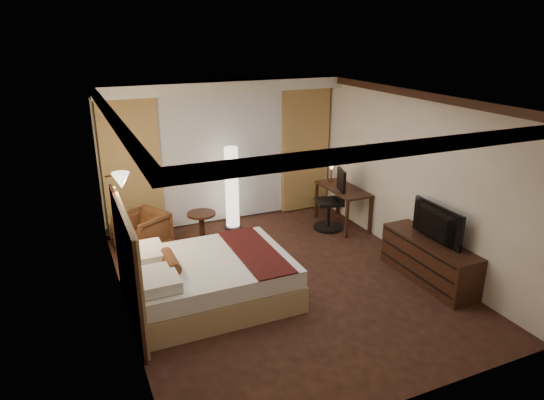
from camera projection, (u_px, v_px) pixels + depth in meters
name	position (u px, v px, depth m)	size (l,w,h in m)	color
floor	(283.00, 280.00, 7.26)	(4.50, 5.50, 0.01)	black
ceiling	(284.00, 98.00, 6.36)	(4.50, 5.50, 0.01)	white
back_wall	(222.00, 152.00, 9.18)	(4.50, 0.02, 2.70)	beige
left_wall	(118.00, 220.00, 5.95)	(0.02, 5.50, 2.70)	beige
right_wall	(412.00, 177.00, 7.67)	(0.02, 5.50, 2.70)	beige
crown_molding	(284.00, 103.00, 6.38)	(4.50, 5.50, 0.12)	black
soffit	(224.00, 86.00, 8.54)	(4.50, 0.50, 0.20)	white
curtain_sheer	(223.00, 158.00, 9.14)	(2.48, 0.04, 2.45)	silver
curtain_left_drape	(132.00, 169.00, 8.44)	(1.00, 0.14, 2.45)	tan
curtain_right_drape	(305.00, 150.00, 9.74)	(1.00, 0.14, 2.45)	tan
wall_sconce	(121.00, 181.00, 6.56)	(0.24, 0.24, 0.24)	white
bed	(212.00, 279.00, 6.65)	(2.13, 1.67, 0.62)	white
headboard	(128.00, 266.00, 6.10)	(0.12, 1.97, 1.50)	tan
armchair	(143.00, 230.00, 8.16)	(0.71, 0.66, 0.73)	#542319
side_table	(202.00, 227.00, 8.48)	(0.50, 0.50, 0.55)	black
floor_lamp	(232.00, 188.00, 8.93)	(0.33, 0.33, 1.57)	white
desk	(342.00, 207.00, 9.18)	(0.55, 1.22, 0.75)	black
desk_lamp	(331.00, 173.00, 9.39)	(0.18, 0.18, 0.34)	#FFD899
office_chair	(329.00, 200.00, 8.95)	(0.55, 0.55, 1.15)	black
dresser	(429.00, 260.00, 7.19)	(0.50, 1.65, 0.64)	black
television	(432.00, 223.00, 6.97)	(1.00, 0.57, 0.13)	black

